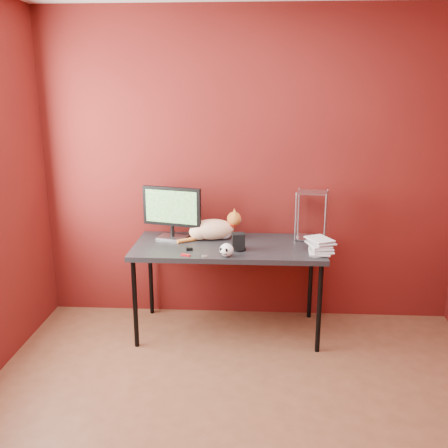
# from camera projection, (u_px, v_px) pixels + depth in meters

# --- Properties ---
(room) EXTENTS (3.52, 3.52, 2.61)m
(room) POSITION_uv_depth(u_px,v_px,m) (245.00, 195.00, 2.45)
(room) COLOR brown
(room) RESTS_ON ground
(desk) EXTENTS (1.50, 0.70, 0.75)m
(desk) POSITION_uv_depth(u_px,v_px,m) (228.00, 251.00, 3.98)
(desk) COLOR black
(desk) RESTS_ON ground
(monitor) EXTENTS (0.49, 0.22, 0.43)m
(monitor) POSITION_uv_depth(u_px,v_px,m) (172.00, 210.00, 4.07)
(monitor) COLOR #A2A1A6
(monitor) RESTS_ON desk
(cat) EXTENTS (0.51, 0.27, 0.25)m
(cat) POSITION_uv_depth(u_px,v_px,m) (213.00, 229.00, 4.09)
(cat) COLOR orange
(cat) RESTS_ON desk
(skull_mug) EXTENTS (0.10, 0.11, 0.10)m
(skull_mug) POSITION_uv_depth(u_px,v_px,m) (227.00, 250.00, 3.67)
(skull_mug) COLOR white
(skull_mug) RESTS_ON desk
(speaker) EXTENTS (0.12, 0.12, 0.13)m
(speaker) POSITION_uv_depth(u_px,v_px,m) (238.00, 242.00, 3.82)
(speaker) COLOR black
(speaker) RESTS_ON desk
(book_stack) EXTENTS (0.23, 0.25, 1.23)m
(book_stack) POSITION_uv_depth(u_px,v_px,m) (314.00, 172.00, 3.61)
(book_stack) COLOR beige
(book_stack) RESTS_ON desk
(wire_rack) EXTENTS (0.27, 0.23, 0.40)m
(wire_rack) POSITION_uv_depth(u_px,v_px,m) (311.00, 215.00, 4.07)
(wire_rack) COLOR #A2A1A6
(wire_rack) RESTS_ON desk
(pocket_knife) EXTENTS (0.08, 0.04, 0.01)m
(pocket_knife) POSITION_uv_depth(u_px,v_px,m) (186.00, 255.00, 3.70)
(pocket_knife) COLOR #B30D14
(pocket_knife) RESTS_ON desk
(black_gadget) EXTENTS (0.06, 0.04, 0.02)m
(black_gadget) POSITION_uv_depth(u_px,v_px,m) (189.00, 249.00, 3.82)
(black_gadget) COLOR black
(black_gadget) RESTS_ON desk
(washer) EXTENTS (0.05, 0.05, 0.00)m
(washer) POSITION_uv_depth(u_px,v_px,m) (205.00, 256.00, 3.69)
(washer) COLOR #A2A1A6
(washer) RESTS_ON desk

